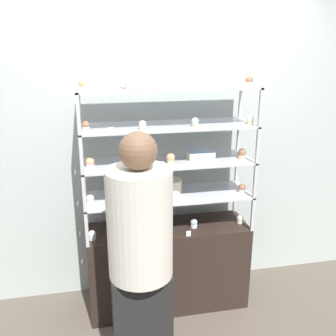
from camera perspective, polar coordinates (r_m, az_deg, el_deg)
name	(u,v)px	position (r m, az deg, el deg)	size (l,w,h in m)	color
ground_plane	(168,302)	(3.62, 0.00, -18.89)	(20.00, 20.00, 0.00)	brown
back_wall	(160,148)	(3.35, -1.20, 2.93)	(8.00, 0.05, 2.60)	#A8B2AD
display_base	(168,266)	(3.41, 0.00, -14.01)	(1.31, 0.41, 0.73)	black
display_riser_lower	(168,197)	(3.12, 0.00, -4.24)	(1.31, 0.41, 0.28)	#B7B7BC
display_riser_middle	(168,163)	(3.02, 0.00, 0.68)	(1.31, 0.41, 0.28)	#B7B7BC
display_riser_upper	(168,128)	(2.95, 0.00, 5.89)	(1.31, 0.41, 0.28)	#B7B7BC
display_riser_top	(168,90)	(2.90, 0.00, 11.31)	(1.31, 0.41, 0.28)	#B7B7BC
layer_cake_centerpiece	(171,186)	(3.15, 0.43, -2.59)	(0.18, 0.18, 0.11)	beige
sheet_cake_frosted	(200,154)	(3.10, 4.67, 1.97)	(0.21, 0.15, 0.06)	beige
cupcake_0	(92,235)	(3.08, -10.96, -9.54)	(0.06, 0.06, 0.07)	white
cupcake_1	(145,227)	(3.15, -3.43, -8.57)	(0.06, 0.06, 0.07)	#CCB28C
cupcake_2	(194,223)	(3.21, 3.77, -8.02)	(0.06, 0.06, 0.07)	white
cupcake_3	(240,219)	(3.33, 10.39, -7.29)	(0.06, 0.06, 0.07)	beige
price_tag_0	(188,234)	(3.08, 2.99, -9.49)	(0.04, 0.00, 0.04)	white
cupcake_4	(90,199)	(3.01, -11.23, -4.43)	(0.06, 0.06, 0.07)	beige
cupcake_5	(242,188)	(3.21, 10.66, -2.91)	(0.06, 0.06, 0.07)	white
price_tag_1	(120,206)	(2.89, -7.05, -5.46)	(0.04, 0.00, 0.04)	white
cupcake_6	(90,163)	(2.91, -11.25, 0.74)	(0.06, 0.06, 0.08)	beige
cupcake_7	(130,162)	(2.87, -5.56, 0.81)	(0.06, 0.06, 0.08)	white
cupcake_8	(171,159)	(2.95, 0.38, 1.37)	(0.06, 0.06, 0.08)	#CCB28C
cupcake_9	(242,154)	(3.13, 10.66, 2.05)	(0.06, 0.06, 0.08)	#CCB28C
price_tag_2	(142,168)	(2.80, -3.79, 0.05)	(0.04, 0.00, 0.04)	white
cupcake_10	(86,126)	(2.83, -11.83, 6.00)	(0.05, 0.05, 0.07)	white
cupcake_11	(143,125)	(2.80, -3.72, 6.22)	(0.05, 0.05, 0.07)	beige
cupcake_12	(195,122)	(2.91, 3.94, 6.66)	(0.05, 0.05, 0.07)	#CCB28C
cupcake_13	(250,120)	(3.04, 11.82, 6.81)	(0.05, 0.05, 0.07)	#CCB28C
price_tag_3	(111,130)	(2.71, -8.26, 5.43)	(0.04, 0.00, 0.04)	white
cupcake_14	(83,85)	(2.78, -12.23, 11.72)	(0.06, 0.06, 0.07)	#CCB28C
cupcake_15	(129,84)	(2.81, -5.62, 12.10)	(0.06, 0.06, 0.07)	#CCB28C
cupcake_16	(172,83)	(2.81, 0.61, 12.18)	(0.06, 0.06, 0.07)	beige
cupcake_17	(210,82)	(2.92, 6.05, 12.32)	(0.06, 0.06, 0.07)	#CCB28C
cupcake_18	(249,81)	(3.03, 11.70, 12.26)	(0.06, 0.06, 0.07)	#CCB28C
price_tag_4	(225,86)	(2.82, 8.24, 11.73)	(0.04, 0.00, 0.04)	white
donut_glazed	(127,85)	(2.88, -5.92, 11.87)	(0.12, 0.12, 0.04)	#EFB2BC
customer_figure	(141,257)	(2.49, -3.99, -12.71)	(0.40, 0.40, 1.70)	black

